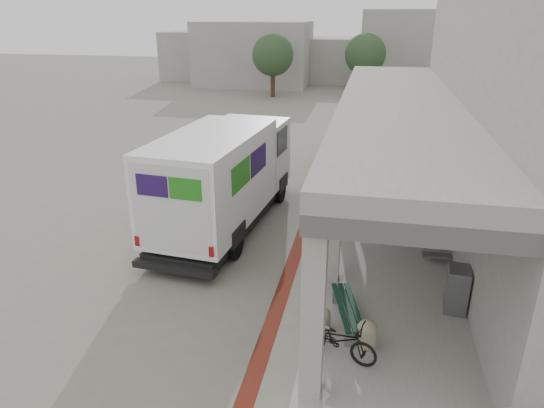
% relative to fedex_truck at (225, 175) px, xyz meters
% --- Properties ---
extents(ground, '(120.00, 120.00, 0.00)m').
position_rel_fedex_truck_xyz_m(ground, '(1.47, -3.29, -1.69)').
color(ground, slate).
rests_on(ground, ground).
extents(bike_lane_stripe, '(0.35, 40.00, 0.01)m').
position_rel_fedex_truck_xyz_m(bike_lane_stripe, '(2.47, -1.29, -1.68)').
color(bike_lane_stripe, '#5A1C12').
rests_on(bike_lane_stripe, ground).
extents(sidewalk, '(4.40, 28.00, 0.12)m').
position_rel_fedex_truck_xyz_m(sidewalk, '(5.47, -3.29, -1.63)').
color(sidewalk, gray).
rests_on(sidewalk, ground).
extents(transit_building, '(7.60, 17.00, 7.00)m').
position_rel_fedex_truck_xyz_m(transit_building, '(8.30, 1.21, 1.71)').
color(transit_building, gray).
rests_on(transit_building, ground).
extents(distant_backdrop, '(28.00, 10.00, 6.50)m').
position_rel_fedex_truck_xyz_m(distant_backdrop, '(-1.37, 32.60, 1.01)').
color(distant_backdrop, gray).
rests_on(distant_backdrop, ground).
extents(tree_left, '(3.20, 3.20, 4.80)m').
position_rel_fedex_truck_xyz_m(tree_left, '(-3.53, 24.71, 1.49)').
color(tree_left, '#38281C').
rests_on(tree_left, ground).
extents(tree_mid, '(3.20, 3.20, 4.80)m').
position_rel_fedex_truck_xyz_m(tree_mid, '(3.47, 26.71, 1.49)').
color(tree_mid, '#38281C').
rests_on(tree_mid, ground).
extents(tree_right, '(3.20, 3.20, 4.80)m').
position_rel_fedex_truck_xyz_m(tree_right, '(11.47, 25.71, 1.49)').
color(tree_right, '#38281C').
rests_on(tree_right, ground).
extents(fedex_truck, '(2.96, 7.61, 3.17)m').
position_rel_fedex_truck_xyz_m(fedex_truck, '(0.00, 0.00, 0.00)').
color(fedex_truck, black).
rests_on(fedex_truck, ground).
extents(bench, '(0.83, 1.88, 0.43)m').
position_rel_fedex_truck_xyz_m(bench, '(4.08, -4.64, -1.26)').
color(bench, gray).
rests_on(bench, sidewalk).
extents(bollard_near, '(0.40, 0.40, 0.60)m').
position_rel_fedex_truck_xyz_m(bollard_near, '(4.51, -5.35, -1.27)').
color(bollard_near, gray).
rests_on(bollard_near, sidewalk).
extents(bollard_far, '(0.37, 0.37, 0.55)m').
position_rel_fedex_truck_xyz_m(bollard_far, '(3.57, -4.98, -1.30)').
color(bollard_far, gray).
rests_on(bollard_far, sidewalk).
extents(utility_cabinet, '(0.53, 0.67, 1.04)m').
position_rel_fedex_truck_xyz_m(utility_cabinet, '(6.43, -3.64, -1.05)').
color(utility_cabinet, slate).
rests_on(utility_cabinet, sidewalk).
extents(bicycle_black, '(1.66, 1.01, 0.82)m').
position_rel_fedex_truck_xyz_m(bicycle_black, '(3.97, -5.79, -1.16)').
color(bicycle_black, black).
rests_on(bicycle_black, sidewalk).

